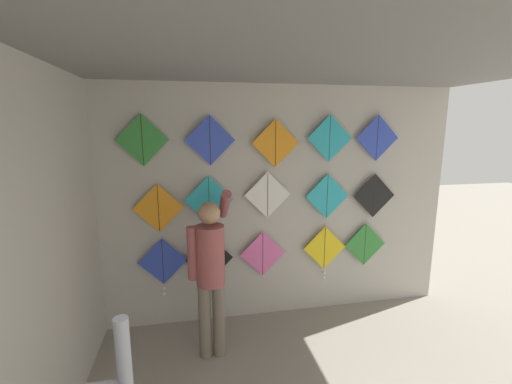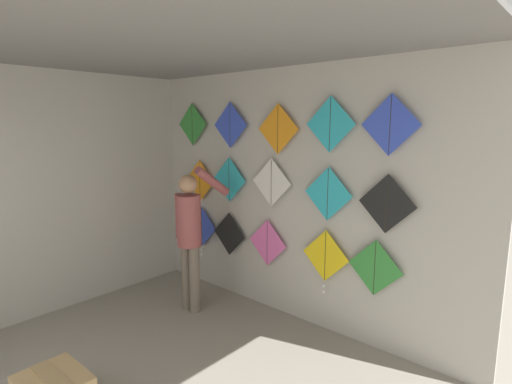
{
  "view_description": "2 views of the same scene",
  "coord_description": "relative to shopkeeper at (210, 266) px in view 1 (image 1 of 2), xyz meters",
  "views": [
    {
      "loc": [
        -0.9,
        0.33,
        2.34
      ],
      "look_at": [
        -0.2,
        3.9,
        1.63
      ],
      "focal_mm": 24.0,
      "sensor_mm": 36.0,
      "label": 1
    },
    {
      "loc": [
        2.82,
        0.68,
        2.21
      ],
      "look_at": [
        -0.04,
        3.9,
        1.46
      ],
      "focal_mm": 28.0,
      "sensor_mm": 36.0,
      "label": 2
    }
  ],
  "objects": [
    {
      "name": "kite_3",
      "position": [
        1.45,
        0.61,
        -0.16
      ],
      "size": [
        0.55,
        0.04,
        0.69
      ],
      "color": "yellow"
    },
    {
      "name": "kite_13",
      "position": [
        1.46,
        0.61,
        1.21
      ],
      "size": [
        0.55,
        0.01,
        0.55
      ],
      "color": "#28B2C6"
    },
    {
      "name": "kite_10",
      "position": [
        -0.65,
        0.61,
        1.21
      ],
      "size": [
        0.55,
        0.01,
        0.55
      ],
      "color": "#338C38"
    },
    {
      "name": "ceiling_slab",
      "position": [
        0.73,
        -1.43,
        1.84
      ],
      "size": [
        4.63,
        5.0,
        0.04
      ],
      "primitive_type": "cube",
      "color": "gray"
    },
    {
      "name": "kite_12",
      "position": [
        0.8,
        0.61,
        1.16
      ],
      "size": [
        0.55,
        0.01,
        0.55
      ],
      "color": "orange"
    },
    {
      "name": "kite_6",
      "position": [
        0.04,
        0.61,
        0.53
      ],
      "size": [
        0.55,
        0.01,
        0.55
      ],
      "color": "#28B2C6"
    },
    {
      "name": "kite_9",
      "position": [
        2.08,
        0.61,
        0.5
      ],
      "size": [
        0.55,
        0.01,
        0.55
      ],
      "color": "black"
    },
    {
      "name": "kite_14",
      "position": [
        2.07,
        0.61,
        1.21
      ],
      "size": [
        0.55,
        0.01,
        0.55
      ],
      "color": "blue"
    },
    {
      "name": "shopkeeper",
      "position": [
        0.0,
        0.0,
        0.0
      ],
      "size": [
        0.44,
        0.6,
        1.74
      ],
      "rotation": [
        0.0,
        0.0,
        0.01
      ],
      "color": "#726656",
      "rests_on": "ground"
    },
    {
      "name": "kite_11",
      "position": [
        0.06,
        0.61,
        1.2
      ],
      "size": [
        0.55,
        0.01,
        0.55
      ],
      "color": "blue"
    },
    {
      "name": "kite_5",
      "position": [
        -0.52,
        0.61,
        0.46
      ],
      "size": [
        0.55,
        0.01,
        0.55
      ],
      "color": "orange"
    },
    {
      "name": "kite_0",
      "position": [
        -0.51,
        0.61,
        -0.19
      ],
      "size": [
        0.55,
        0.04,
        0.69
      ],
      "color": "blue"
    },
    {
      "name": "kite_2",
      "position": [
        0.66,
        0.61,
        -0.16
      ],
      "size": [
        0.55,
        0.01,
        0.55
      ],
      "color": "pink"
    },
    {
      "name": "back_panel",
      "position": [
        0.73,
        0.7,
        0.42
      ],
      "size": [
        4.63,
        0.06,
        2.8
      ],
      "primitive_type": "cube",
      "color": "#BCB7AD",
      "rests_on": "ground"
    },
    {
      "name": "kite_8",
      "position": [
        1.46,
        0.61,
        0.52
      ],
      "size": [
        0.55,
        0.01,
        0.55
      ],
      "color": "#28B2C6"
    },
    {
      "name": "kite_4",
      "position": [
        2.0,
        0.61,
        -0.13
      ],
      "size": [
        0.55,
        0.01,
        0.55
      ],
      "color": "#338C38"
    },
    {
      "name": "kite_7",
      "position": [
        0.72,
        0.61,
        0.56
      ],
      "size": [
        0.55,
        0.01,
        0.55
      ],
      "color": "white"
    },
    {
      "name": "kite_1",
      "position": [
        0.02,
        0.61,
        -0.17
      ],
      "size": [
        0.55,
        0.01,
        0.55
      ],
      "color": "black"
    }
  ]
}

